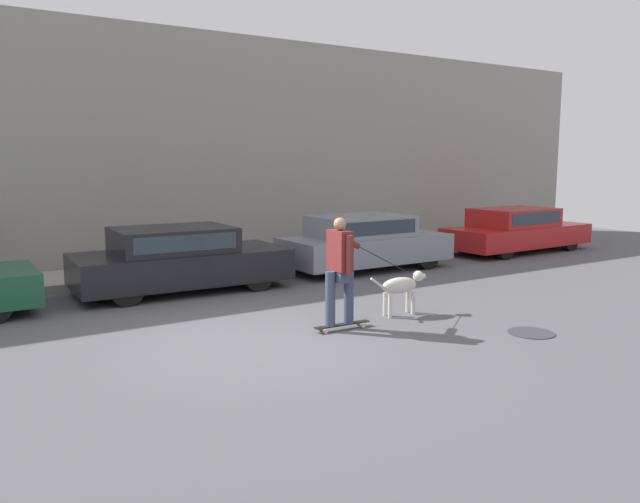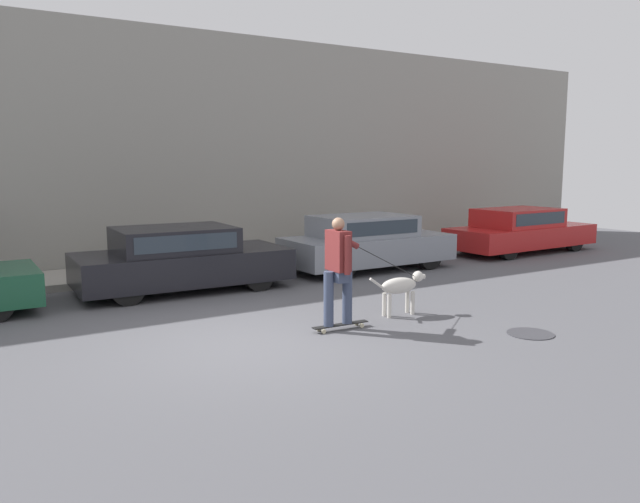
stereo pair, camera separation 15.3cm
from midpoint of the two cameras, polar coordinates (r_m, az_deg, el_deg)
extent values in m
plane|color=#545459|center=(8.92, -6.56, -8.37)|extent=(36.00, 36.00, 0.00)
cube|color=gray|center=(15.32, -18.85, 8.96)|extent=(32.00, 0.30, 5.69)
cube|color=#A39E93|center=(14.47, -17.28, -1.94)|extent=(30.00, 1.86, 0.15)
cylinder|color=black|center=(13.79, -8.81, -1.19)|extent=(0.61, 0.22, 0.60)
cylinder|color=black|center=(12.37, -6.07, -2.23)|extent=(0.61, 0.22, 0.60)
cylinder|color=black|center=(13.07, -19.21, -2.08)|extent=(0.61, 0.22, 0.60)
cylinder|color=black|center=(11.56, -17.62, -3.32)|extent=(0.61, 0.22, 0.60)
cube|color=black|center=(12.61, -12.85, -1.34)|extent=(4.17, 1.95, 0.61)
cube|color=black|center=(12.48, -13.64, 1.06)|extent=(2.27, 1.71, 0.48)
cube|color=#28333D|center=(11.70, -12.46, 0.75)|extent=(1.95, 0.08, 0.31)
cylinder|color=black|center=(16.12, 5.86, 0.32)|extent=(0.65, 0.20, 0.65)
cylinder|color=black|center=(14.98, 9.46, -0.36)|extent=(0.65, 0.20, 0.65)
cylinder|color=black|center=(14.71, -1.75, -0.41)|extent=(0.65, 0.20, 0.65)
cylinder|color=black|center=(13.45, 1.57, -1.23)|extent=(0.65, 0.20, 0.65)
cube|color=gray|center=(14.75, 3.91, 0.28)|extent=(4.02, 1.75, 0.61)
cube|color=gray|center=(14.59, 3.43, 2.36)|extent=(2.24, 1.58, 0.49)
cube|color=#28333D|center=(13.96, 5.35, 2.17)|extent=(1.97, 0.01, 0.31)
cylinder|color=black|center=(19.99, 18.22, 1.44)|extent=(0.62, 0.22, 0.61)
cylinder|color=black|center=(19.15, 21.66, 0.98)|extent=(0.62, 0.22, 0.61)
cylinder|color=black|center=(17.84, 12.69, 0.87)|extent=(0.62, 0.22, 0.61)
cylinder|color=black|center=(16.90, 16.29, 0.33)|extent=(0.62, 0.22, 0.61)
cube|color=#B21E1E|center=(18.42, 17.35, 1.41)|extent=(4.60, 1.82, 0.55)
cube|color=#B21E1E|center=(18.23, 17.07, 3.01)|extent=(2.34, 1.59, 0.50)
cube|color=#28333D|center=(17.76, 19.00, 2.88)|extent=(2.02, 0.07, 0.32)
cylinder|color=beige|center=(10.68, 7.61, -4.52)|extent=(0.07, 0.07, 0.39)
cylinder|color=beige|center=(10.57, 8.10, -4.67)|extent=(0.07, 0.07, 0.39)
cylinder|color=beige|center=(10.41, 5.54, -4.82)|extent=(0.07, 0.07, 0.39)
cylinder|color=beige|center=(10.29, 6.01, -4.98)|extent=(0.07, 0.07, 0.39)
ellipsoid|color=beige|center=(10.42, 6.85, -3.09)|extent=(0.69, 0.30, 0.27)
sphere|color=beige|center=(10.63, 8.57, -2.24)|extent=(0.18, 0.18, 0.18)
cylinder|color=beige|center=(10.69, 8.91, -2.27)|extent=(0.10, 0.09, 0.08)
cylinder|color=beige|center=(10.15, 4.85, -2.91)|extent=(0.27, 0.06, 0.21)
cylinder|color=beige|center=(9.82, 3.03, -6.57)|extent=(0.07, 0.03, 0.07)
cylinder|color=beige|center=(9.70, 3.52, -6.76)|extent=(0.07, 0.03, 0.07)
cylinder|color=beige|center=(9.47, -0.43, -7.11)|extent=(0.07, 0.03, 0.07)
cylinder|color=beige|center=(9.35, 0.04, -7.32)|extent=(0.07, 0.03, 0.07)
cube|color=black|center=(9.57, 1.57, -6.69)|extent=(0.95, 0.16, 0.02)
cylinder|color=#38425B|center=(9.53, 2.19, -4.13)|extent=(0.15, 0.15, 0.83)
cylinder|color=#38425B|center=(9.36, 0.48, -4.35)|extent=(0.15, 0.15, 0.83)
cube|color=#38425B|center=(9.37, 1.35, -2.25)|extent=(0.20, 0.34, 0.17)
cube|color=maroon|center=(9.31, 1.35, 0.09)|extent=(0.23, 0.44, 0.61)
sphere|color=#997056|center=(9.26, 1.36, 2.54)|extent=(0.19, 0.19, 0.19)
cylinder|color=maroon|center=(9.10, 2.22, -0.32)|extent=(0.09, 0.09, 0.58)
cylinder|color=maroon|center=(9.65, 1.83, 1.13)|extent=(0.56, 0.11, 0.34)
cylinder|color=black|center=(10.21, 5.94, -1.02)|extent=(1.23, 0.05, 0.63)
cylinder|color=#38383D|center=(9.87, 18.33, -7.08)|extent=(0.68, 0.68, 0.01)
camera|label=1|loc=(0.08, -90.40, -0.06)|focal=35.00mm
camera|label=2|loc=(0.08, 89.60, 0.06)|focal=35.00mm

